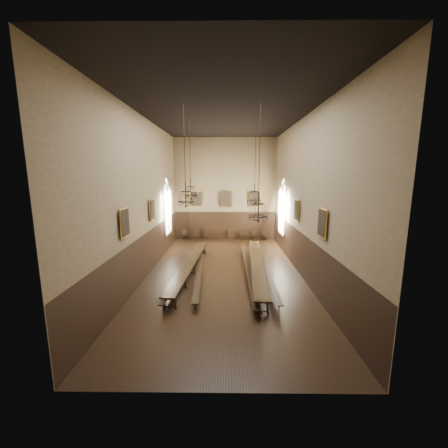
{
  "coord_description": "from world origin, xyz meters",
  "views": [
    {
      "loc": [
        0.18,
        -15.46,
        5.77
      ],
      "look_at": [
        -0.01,
        1.5,
        2.75
      ],
      "focal_mm": 22.0,
      "sensor_mm": 36.0,
      "label": 1
    }
  ],
  "objects_px": {
    "chair_2": "(207,237)",
    "chair_7": "(265,237)",
    "table_right": "(257,268)",
    "chair_4": "(230,237)",
    "bench_right_outer": "(266,270)",
    "chandelier_back_right": "(255,196)",
    "bench_left_inner": "(199,268)",
    "bench_right_inner": "(247,269)",
    "chandelier_back_left": "(191,191)",
    "chair_5": "(242,237)",
    "table_left": "(190,268)",
    "chair_1": "(197,237)",
    "chair_6": "(254,237)",
    "bench_left_outer": "(182,270)",
    "chandelier_front_right": "(258,209)",
    "chandelier_front_left": "(186,195)",
    "chair_0": "(185,237)"
  },
  "relations": [
    {
      "from": "chair_2",
      "to": "chair_7",
      "type": "height_order",
      "value": "chair_2"
    },
    {
      "from": "table_right",
      "to": "chair_4",
      "type": "distance_m",
      "value": 8.75
    },
    {
      "from": "bench_right_outer",
      "to": "chandelier_back_right",
      "type": "relative_size",
      "value": 1.91
    },
    {
      "from": "bench_left_inner",
      "to": "bench_right_inner",
      "type": "xyz_separation_m",
      "value": [
        2.86,
        -0.25,
        0.02
      ]
    },
    {
      "from": "chandelier_back_left",
      "to": "chair_5",
      "type": "bearing_deg",
      "value": 58.88
    },
    {
      "from": "chair_2",
      "to": "chair_5",
      "type": "bearing_deg",
      "value": -6.04
    },
    {
      "from": "table_left",
      "to": "chair_1",
      "type": "bearing_deg",
      "value": 93.65
    },
    {
      "from": "chair_4",
      "to": "chair_6",
      "type": "bearing_deg",
      "value": -3.18
    },
    {
      "from": "bench_left_inner",
      "to": "bench_right_inner",
      "type": "relative_size",
      "value": 0.93
    },
    {
      "from": "bench_left_inner",
      "to": "chair_5",
      "type": "xyz_separation_m",
      "value": [
        3.04,
        8.34,
        0.01
      ]
    },
    {
      "from": "chair_2",
      "to": "chair_4",
      "type": "height_order",
      "value": "chair_2"
    },
    {
      "from": "bench_left_outer",
      "to": "chandelier_back_left",
      "type": "distance_m",
      "value": 5.11
    },
    {
      "from": "bench_left_outer",
      "to": "chair_6",
      "type": "xyz_separation_m",
      "value": [
        5.08,
        8.58,
        0.02
      ]
    },
    {
      "from": "bench_left_outer",
      "to": "chandelier_front_right",
      "type": "xyz_separation_m",
      "value": [
        4.2,
        -2.21,
        3.86
      ]
    },
    {
      "from": "chair_4",
      "to": "table_left",
      "type": "bearing_deg",
      "value": -109.89
    },
    {
      "from": "chair_1",
      "to": "chandelier_front_right",
      "type": "bearing_deg",
      "value": -64.16
    },
    {
      "from": "chandelier_front_left",
      "to": "chandelier_back_left",
      "type": "bearing_deg",
      "value": 94.26
    },
    {
      "from": "table_left",
      "to": "chandelier_back_right",
      "type": "bearing_deg",
      "value": 31.03
    },
    {
      "from": "bench_left_inner",
      "to": "chandelier_front_left",
      "type": "distance_m",
      "value": 5.1
    },
    {
      "from": "chair_0",
      "to": "chandelier_back_left",
      "type": "distance_m",
      "value": 7.81
    },
    {
      "from": "chair_2",
      "to": "chandelier_back_left",
      "type": "xyz_separation_m",
      "value": [
        -0.57,
        -6.21,
        4.48
      ]
    },
    {
      "from": "chandelier_back_left",
      "to": "chair_0",
      "type": "bearing_deg",
      "value": 102.79
    },
    {
      "from": "chair_4",
      "to": "chair_7",
      "type": "relative_size",
      "value": 1.11
    },
    {
      "from": "bench_left_inner",
      "to": "chair_6",
      "type": "distance_m",
      "value": 9.26
    },
    {
      "from": "chair_0",
      "to": "chandelier_back_right",
      "type": "xyz_separation_m",
      "value": [
        5.55,
        -6.25,
        4.19
      ]
    },
    {
      "from": "chair_4",
      "to": "chair_6",
      "type": "distance_m",
      "value": 2.1
    },
    {
      "from": "bench_left_inner",
      "to": "chair_6",
      "type": "relative_size",
      "value": 10.04
    },
    {
      "from": "table_right",
      "to": "bench_right_inner",
      "type": "height_order",
      "value": "table_right"
    },
    {
      "from": "table_right",
      "to": "chair_2",
      "type": "distance_m",
      "value": 9.36
    },
    {
      "from": "chair_5",
      "to": "chandelier_front_right",
      "type": "xyz_separation_m",
      "value": [
        0.13,
        -10.81,
        3.84
      ]
    },
    {
      "from": "chair_0",
      "to": "chandelier_back_left",
      "type": "xyz_separation_m",
      "value": [
        1.41,
        -6.23,
        4.5
      ]
    },
    {
      "from": "chair_5",
      "to": "chair_4",
      "type": "bearing_deg",
      "value": 178.93
    },
    {
      "from": "bench_right_inner",
      "to": "chair_7",
      "type": "relative_size",
      "value": 12.13
    },
    {
      "from": "bench_right_outer",
      "to": "chair_7",
      "type": "relative_size",
      "value": 10.89
    },
    {
      "from": "bench_right_inner",
      "to": "chair_6",
      "type": "relative_size",
      "value": 10.75
    },
    {
      "from": "bench_right_outer",
      "to": "bench_right_inner",
      "type": "bearing_deg",
      "value": 178.47
    },
    {
      "from": "chandelier_front_left",
      "to": "table_right",
      "type": "bearing_deg",
      "value": 27.58
    },
    {
      "from": "table_right",
      "to": "chair_0",
      "type": "xyz_separation_m",
      "value": [
        -5.51,
        8.69,
        -0.11
      ]
    },
    {
      "from": "chair_6",
      "to": "bench_left_outer",
      "type": "bearing_deg",
      "value": -108.31
    },
    {
      "from": "bench_right_inner",
      "to": "bench_right_outer",
      "type": "height_order",
      "value": "bench_right_inner"
    },
    {
      "from": "chair_2",
      "to": "chandelier_front_left",
      "type": "relative_size",
      "value": 0.22
    },
    {
      "from": "chair_2",
      "to": "chandelier_back_left",
      "type": "height_order",
      "value": "chandelier_back_left"
    },
    {
      "from": "chair_1",
      "to": "chair_6",
      "type": "xyz_separation_m",
      "value": [
        5.13,
        0.08,
        -0.0
      ]
    },
    {
      "from": "bench_left_outer",
      "to": "bench_right_outer",
      "type": "distance_m",
      "value": 4.95
    },
    {
      "from": "chair_2",
      "to": "chair_5",
      "type": "height_order",
      "value": "chair_2"
    },
    {
      "from": "bench_left_outer",
      "to": "bench_right_inner",
      "type": "xyz_separation_m",
      "value": [
        3.89,
        0.0,
        0.03
      ]
    },
    {
      "from": "bench_right_outer",
      "to": "chair_5",
      "type": "distance_m",
      "value": 8.67
    },
    {
      "from": "bench_left_inner",
      "to": "chair_2",
      "type": "distance_m",
      "value": 8.35
    },
    {
      "from": "chair_0",
      "to": "bench_left_inner",
      "type": "bearing_deg",
      "value": -93.37
    },
    {
      "from": "bench_left_outer",
      "to": "chair_6",
      "type": "relative_size",
      "value": 9.74
    }
  ]
}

